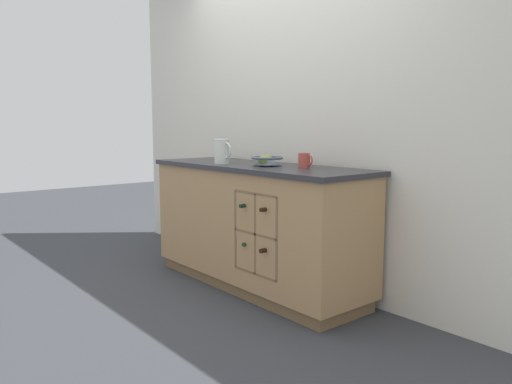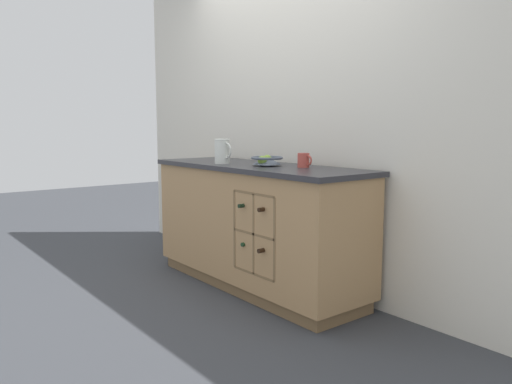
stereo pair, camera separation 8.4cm
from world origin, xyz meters
The scene contains 6 objects.
ground_plane centered at (0.00, 0.00, 0.00)m, with size 14.00×14.00×0.00m, color #383A3F.
back_wall centered at (0.00, 0.36, 1.27)m, with size 4.40×0.06×2.55m, color silver.
kitchen_island centered at (0.00, 0.00, 0.47)m, with size 1.91×0.64×0.92m.
fruit_bowl centered at (0.14, -0.01, 0.96)m, with size 0.23×0.23×0.08m.
white_pitcher centered at (-0.22, -0.14, 1.02)m, with size 0.18×0.12×0.18m.
ceramic_mug centered at (0.40, 0.10, 0.97)m, with size 0.12×0.08×0.10m.
Camera 1 is at (2.81, -2.32, 1.20)m, focal length 35.00 mm.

